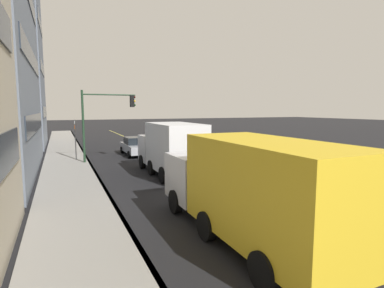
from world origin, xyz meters
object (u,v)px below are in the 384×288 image
at_px(truck_white, 171,148).
at_px(traffic_light_mast, 105,113).
at_px(truck_yellow, 249,187).
at_px(car_green, 195,145).
at_px(car_white, 381,195).
at_px(car_silver, 136,146).
at_px(street_sign_post, 75,137).

relative_size(truck_white, traffic_light_mast, 1.23).
relative_size(truck_yellow, truck_white, 1.23).
bearing_deg(car_green, truck_white, 146.53).
bearing_deg(car_white, car_silver, 15.48).
bearing_deg(traffic_light_mast, street_sign_post, 52.70).
relative_size(car_green, truck_white, 0.71).
height_order(car_silver, truck_yellow, truck_yellow).
xyz_separation_m(car_green, traffic_light_mast, (-1.55, 7.96, 2.87)).
height_order(car_silver, car_green, car_green).
distance_m(car_green, street_sign_post, 10.05).
relative_size(car_white, truck_yellow, 0.57).
bearing_deg(car_white, truck_yellow, 90.18).
distance_m(car_white, truck_white, 11.07).
distance_m(car_silver, truck_white, 8.86).
height_order(car_silver, truck_white, truck_white).
bearing_deg(car_white, car_green, 0.51).
bearing_deg(car_silver, truck_yellow, 177.16).
relative_size(car_silver, truck_yellow, 0.59).
bearing_deg(car_green, truck_yellow, 160.99).
height_order(truck_yellow, truck_white, truck_white).
bearing_deg(car_silver, traffic_light_mast, 135.19).
bearing_deg(truck_white, car_silver, 0.78).
distance_m(car_silver, truck_yellow, 18.69).
bearing_deg(car_white, truck_white, 27.18).
bearing_deg(car_silver, truck_white, -179.22).
distance_m(car_silver, street_sign_post, 5.30).
height_order(car_white, traffic_light_mast, traffic_light_mast).
height_order(car_silver, car_white, car_silver).
distance_m(car_white, truck_yellow, 6.16).
bearing_deg(car_silver, car_white, -164.52).
height_order(truck_white, traffic_light_mast, traffic_light_mast).
distance_m(truck_white, street_sign_post, 8.98).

